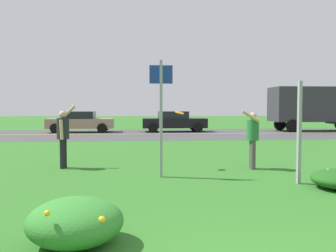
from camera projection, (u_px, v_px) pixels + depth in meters
ground_plane at (174, 155)px, 12.70m from camera, size 120.00×120.00×0.00m
highway_strip at (158, 134)px, 22.85m from camera, size 120.00×9.35×0.01m
highway_center_stripe at (158, 134)px, 22.85m from camera, size 120.00×0.16×0.00m
daylily_clump_front_center at (75, 222)px, 4.35m from camera, size 1.19×1.14×0.59m
sign_post_near_path at (161, 107)px, 8.58m from camera, size 0.56×0.10×2.86m
sign_post_by_roadside at (299, 133)px, 7.84m from camera, size 0.07×0.10×2.30m
person_thrower_dark_shirt at (63, 134)px, 9.89m from camera, size 0.51×0.51×1.79m
person_catcher_green_shirt at (252, 135)px, 9.77m from camera, size 0.54×0.51×1.65m
frisbee_orange at (179, 113)px, 9.77m from camera, size 0.27×0.26×0.13m
car_tan_center_left at (80, 122)px, 24.47m from camera, size 4.50×2.00×1.45m
car_black_center_right at (174, 121)px, 25.01m from camera, size 4.50×2.00×1.45m
box_truck_navy at (315, 106)px, 25.81m from camera, size 6.70×2.46×3.20m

